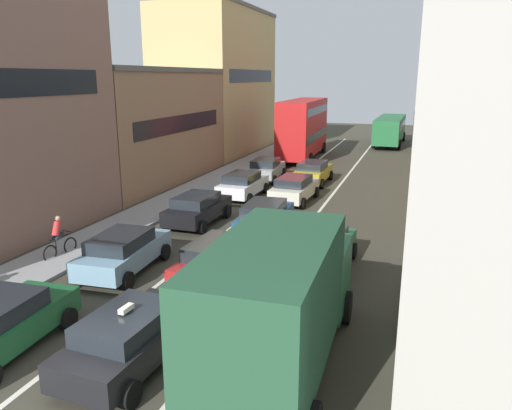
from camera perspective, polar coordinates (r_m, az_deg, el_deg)
The scene contains 20 objects.
ground_plane at distance 12.19m, azimuth -19.42°, elevation -21.22°, with size 140.00×140.00×0.00m, color #3B382C.
sidewalk_left at distance 31.36m, azimuth -7.04°, elevation 1.75°, with size 2.60×64.00×0.14m, color #959595.
lane_stripe_left at distance 29.62m, azimuth 1.75°, elevation 0.97°, with size 0.16×60.00×0.01m, color silver.
lane_stripe_right at distance 28.87m, azimuth 8.23°, elevation 0.46°, with size 0.16×60.00×0.01m, color silver.
building_row_left at distance 35.14m, azimuth -13.75°, elevation 12.29°, with size 7.20×43.90×13.11m.
building_row_right at distance 28.26m, azimuth 25.55°, elevation 9.11°, with size 7.20×43.90×10.93m.
removalist_box_truck at distance 11.79m, azimuth 2.90°, elevation -10.50°, with size 2.83×7.75×3.58m.
taxi_centre_lane_front at distance 12.92m, azimuth -14.12°, elevation -14.44°, with size 2.25×4.39×1.66m.
sedan_centre_lane_second at distance 17.41m, azimuth -4.28°, elevation -6.23°, with size 2.30×4.41×1.49m.
wagon_left_lane_second at distance 18.76m, azimuth -15.07°, elevation -5.16°, with size 2.27×4.40×1.49m.
hatchback_centre_lane_third at distance 22.47m, azimuth 1.03°, elevation -1.37°, with size 2.22×4.38×1.49m.
sedan_left_lane_third at distance 24.12m, azimuth -6.75°, elevation -0.36°, with size 2.13×4.34×1.49m.
coupe_centre_lane_fourth at distance 28.32m, azimuth 4.44°, elevation 1.94°, with size 2.23×4.38×1.49m.
sedan_left_lane_fourth at distance 29.27m, azimuth -1.54°, elevation 2.39°, with size 2.12×4.33×1.49m.
sedan_centre_lane_fifth at distance 33.46m, azimuth 6.59°, elevation 3.84°, with size 2.14×4.34×1.49m.
sedan_left_lane_fifth at distance 34.30m, azimuth 1.17°, elevation 4.20°, with size 2.24×4.39×1.49m.
sedan_right_lane_behind_truck at distance 18.56m, azimuth 7.49°, elevation -4.98°, with size 2.29×4.41×1.49m.
bus_mid_queue_primary at distance 43.58m, azimuth 5.47°, elevation 9.05°, with size 3.05×10.57×5.06m.
bus_far_queue_secondary at distance 54.17m, azimuth 15.19°, elevation 8.55°, with size 2.96×10.55×2.90m.
cyclist_on_sidewalk at distance 20.95m, azimuth -21.84°, elevation -3.49°, with size 0.50×1.73×1.72m.
Camera 1 is at (6.50, -7.60, 6.97)m, focal length 34.68 mm.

